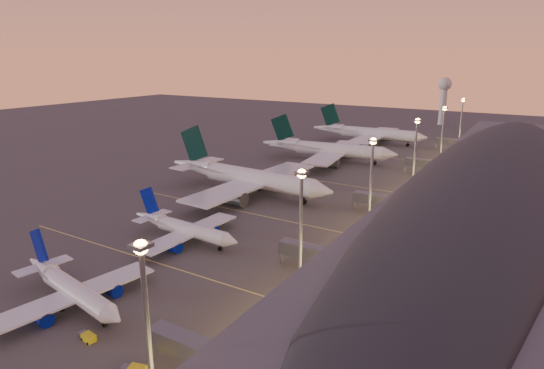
{
  "coord_description": "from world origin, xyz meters",
  "views": [
    {
      "loc": [
        74.34,
        -73.61,
        46.33
      ],
      "look_at": [
        2.0,
        45.0,
        7.0
      ],
      "focal_mm": 30.0,
      "sensor_mm": 36.0,
      "label": 1
    }
  ],
  "objects_px": {
    "airliner_narrow_south": "(70,288)",
    "airliner_narrow_north": "(183,228)",
    "baggage_tug_b": "(87,337)",
    "airliner_wide_far": "(367,133)",
    "airliner_wide_near": "(245,177)",
    "airliner_wide_mid": "(327,149)",
    "radar_tower": "(444,93)"
  },
  "relations": [
    {
      "from": "airliner_wide_near",
      "to": "baggage_tug_b",
      "type": "relative_size",
      "value": 17.23
    },
    {
      "from": "airliner_wide_near",
      "to": "airliner_wide_far",
      "type": "relative_size",
      "value": 1.06
    },
    {
      "from": "airliner_narrow_north",
      "to": "radar_tower",
      "type": "height_order",
      "value": "radar_tower"
    },
    {
      "from": "airliner_wide_near",
      "to": "airliner_narrow_north",
      "type": "bearing_deg",
      "value": -73.36
    },
    {
      "from": "airliner_narrow_south",
      "to": "baggage_tug_b",
      "type": "xyz_separation_m",
      "value": [
        12.64,
        -6.11,
        -2.73
      ]
    },
    {
      "from": "airliner_narrow_north",
      "to": "radar_tower",
      "type": "xyz_separation_m",
      "value": [
        12.78,
        251.39,
        18.6
      ]
    },
    {
      "from": "airliner_narrow_north",
      "to": "baggage_tug_b",
      "type": "distance_m",
      "value": 44.24
    },
    {
      "from": "airliner_wide_near",
      "to": "airliner_wide_mid",
      "type": "bearing_deg",
      "value": 90.24
    },
    {
      "from": "airliner_narrow_north",
      "to": "airliner_wide_far",
      "type": "height_order",
      "value": "airliner_wide_far"
    },
    {
      "from": "baggage_tug_b",
      "to": "airliner_wide_far",
      "type": "bearing_deg",
      "value": 104.64
    },
    {
      "from": "airliner_narrow_north",
      "to": "airliner_narrow_south",
      "type": "bearing_deg",
      "value": -83.21
    },
    {
      "from": "airliner_wide_near",
      "to": "radar_tower",
      "type": "height_order",
      "value": "radar_tower"
    },
    {
      "from": "airliner_wide_far",
      "to": "baggage_tug_b",
      "type": "xyz_separation_m",
      "value": [
        23.04,
        -199.5,
        -4.82
      ]
    },
    {
      "from": "airliner_wide_near",
      "to": "radar_tower",
      "type": "bearing_deg",
      "value": 86.52
    },
    {
      "from": "airliner_wide_mid",
      "to": "airliner_wide_far",
      "type": "height_order",
      "value": "airliner_wide_far"
    },
    {
      "from": "airliner_narrow_south",
      "to": "radar_tower",
      "type": "bearing_deg",
      "value": 97.49
    },
    {
      "from": "airliner_wide_near",
      "to": "airliner_wide_mid",
      "type": "height_order",
      "value": "airliner_wide_near"
    },
    {
      "from": "airliner_wide_far",
      "to": "airliner_wide_near",
      "type": "bearing_deg",
      "value": -92.88
    },
    {
      "from": "radar_tower",
      "to": "baggage_tug_b",
      "type": "relative_size",
      "value": 8.15
    },
    {
      "from": "airliner_wide_mid",
      "to": "radar_tower",
      "type": "xyz_separation_m",
      "value": [
        20.52,
        146.13,
        16.6
      ]
    },
    {
      "from": "airliner_wide_mid",
      "to": "airliner_wide_far",
      "type": "relative_size",
      "value": 0.99
    },
    {
      "from": "airliner_narrow_north",
      "to": "airliner_wide_far",
      "type": "xyz_separation_m",
      "value": [
        -7.57,
        158.15,
        2.07
      ]
    },
    {
      "from": "airliner_narrow_north",
      "to": "airliner_wide_far",
      "type": "relative_size",
      "value": 0.55
    },
    {
      "from": "airliner_wide_near",
      "to": "radar_tower",
      "type": "distance_m",
      "value": 209.53
    },
    {
      "from": "airliner_narrow_north",
      "to": "airliner_wide_mid",
      "type": "bearing_deg",
      "value": 96.4
    },
    {
      "from": "airliner_narrow_north",
      "to": "baggage_tug_b",
      "type": "height_order",
      "value": "airliner_narrow_north"
    },
    {
      "from": "airliner_wide_mid",
      "to": "radar_tower",
      "type": "distance_m",
      "value": 148.5
    },
    {
      "from": "airliner_wide_far",
      "to": "radar_tower",
      "type": "xyz_separation_m",
      "value": [
        20.34,
        93.24,
        16.53
      ]
    },
    {
      "from": "airliner_narrow_north",
      "to": "airliner_wide_far",
      "type": "distance_m",
      "value": 158.34
    },
    {
      "from": "airliner_narrow_south",
      "to": "airliner_narrow_north",
      "type": "height_order",
      "value": "airliner_narrow_north"
    },
    {
      "from": "airliner_wide_mid",
      "to": "airliner_wide_near",
      "type": "bearing_deg",
      "value": -99.58
    },
    {
      "from": "airliner_narrow_south",
      "to": "airliner_narrow_north",
      "type": "bearing_deg",
      "value": 104.08
    }
  ]
}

